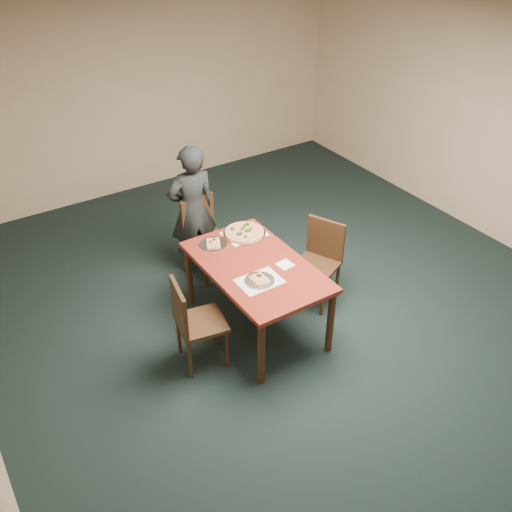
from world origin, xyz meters
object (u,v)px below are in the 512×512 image
chair_left (193,320)px  diner (192,210)px  dining_table (256,272)px  chair_far (204,232)px  slice_plate_far (213,243)px  slice_plate_near (260,280)px  pizza_pan (244,232)px  chair_right (320,257)px

chair_left → diner: (0.74, 1.39, 0.25)m
dining_table → chair_far: bearing=88.3°
dining_table → chair_left: size_ratio=1.65×
diner → slice_plate_far: bearing=84.1°
slice_plate_near → slice_plate_far: slice_plate_near is taller
dining_table → pizza_pan: pizza_pan is taller
chair_far → slice_plate_near: chair_far is taller
slice_plate_far → chair_left: bearing=-131.9°
chair_left → dining_table: bearing=-69.7°
chair_left → pizza_pan: (0.97, 0.67, 0.26)m
chair_left → slice_plate_near: chair_left is taller
chair_far → chair_left: (-0.80, -1.26, 0.00)m
chair_left → slice_plate_far: bearing=-31.6°
pizza_pan → slice_plate_far: pizza_pan is taller
diner → pizza_pan: 0.76m
diner → slice_plate_near: (-0.08, -1.49, 0.00)m
chair_right → diner: size_ratio=0.60×
diner → chair_right: bearing=129.8°
dining_table → slice_plate_near: size_ratio=5.36×
chair_far → diner: (-0.07, 0.13, 0.25)m
chair_left → chair_right: size_ratio=1.00×
slice_plate_far → dining_table: bearing=-72.3°
dining_table → diner: (-0.03, 1.25, 0.10)m
chair_far → slice_plate_far: size_ratio=3.25×
dining_table → slice_plate_near: slice_plate_near is taller
dining_table → chair_left: 0.79m
chair_right → pizza_pan: chair_right is taller
chair_far → slice_plate_near: size_ratio=3.25×
diner → chair_left: bearing=66.9°
pizza_pan → slice_plate_near: (-0.31, -0.77, -0.01)m
slice_plate_near → slice_plate_far: bearing=94.0°
diner → pizza_pan: bearing=112.6°
diner → pizza_pan: size_ratio=3.43×
dining_table → slice_plate_far: (-0.17, 0.53, 0.10)m
pizza_pan → slice_plate_far: (-0.37, 0.00, -0.01)m
chair_far → chair_right: bearing=-61.2°
chair_left → pizza_pan: size_ratio=2.05×
chair_far → pizza_pan: 0.67m
chair_left → diner: diner is taller
dining_table → chair_right: size_ratio=1.65×
dining_table → diner: 1.25m
slice_plate_far → diner: bearing=79.2°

